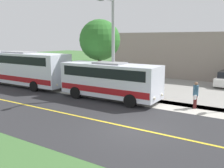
{
  "coord_description": "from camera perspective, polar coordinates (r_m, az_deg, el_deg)",
  "views": [
    {
      "loc": [
        10.71,
        5.47,
        4.52
      ],
      "look_at": [
        -3.5,
        -3.6,
        1.4
      ],
      "focal_mm": 39.8,
      "sensor_mm": 36.0,
      "label": 1
    }
  ],
  "objects": [
    {
      "name": "street_light_pole",
      "position": [
        18.48,
        0.05,
        9.09
      ],
      "size": [
        1.97,
        0.24,
        7.34
      ],
      "color": "#9E9EA3",
      "rests_on": "ground"
    },
    {
      "name": "transit_bus_rear",
      "position": [
        25.6,
        -20.52,
        3.7
      ],
      "size": [
        2.76,
        11.37,
        3.27
      ],
      "color": "silver",
      "rests_on": "ground"
    },
    {
      "name": "sidewalk",
      "position": [
        17.42,
        13.16,
        -4.83
      ],
      "size": [
        2.4,
        100.0,
        0.01
      ],
      "primitive_type": "cube",
      "color": "#B2ADA3",
      "rests_on": "ground"
    },
    {
      "name": "shuttle_bus_front",
      "position": [
        18.34,
        -0.5,
        1.13
      ],
      "size": [
        2.57,
        7.72,
        2.79
      ],
      "color": "silver",
      "rests_on": "ground"
    },
    {
      "name": "ground_plane",
      "position": [
        12.85,
        5.24,
        -10.16
      ],
      "size": [
        120.0,
        120.0,
        0.0
      ],
      "primitive_type": "plane",
      "color": "#3D6633"
    },
    {
      "name": "road_centre_line",
      "position": [
        12.84,
        5.24,
        -10.13
      ],
      "size": [
        0.16,
        100.0,
        0.0
      ],
      "primitive_type": "cube",
      "color": "gold",
      "rests_on": "ground"
    },
    {
      "name": "pedestrian_with_bags",
      "position": [
        17.0,
        18.65,
        -2.22
      ],
      "size": [
        0.72,
        0.34,
        1.75
      ],
      "color": "#4C1919",
      "rests_on": "ground"
    },
    {
      "name": "road_surface",
      "position": [
        12.85,
        5.24,
        -10.15
      ],
      "size": [
        8.0,
        100.0,
        0.01
      ],
      "primitive_type": "cube",
      "color": "#28282B",
      "rests_on": "ground"
    },
    {
      "name": "commercial_building",
      "position": [
        33.0,
        19.72,
        6.52
      ],
      "size": [
        10.0,
        19.27,
        5.17
      ],
      "primitive_type": "cube",
      "color": "gray",
      "rests_on": "ground"
    },
    {
      "name": "tree_curbside",
      "position": [
        22.2,
        -2.82,
        10.0
      ],
      "size": [
        3.6,
        3.6,
        6.16
      ],
      "color": "#4C3826",
      "rests_on": "ground"
    }
  ]
}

